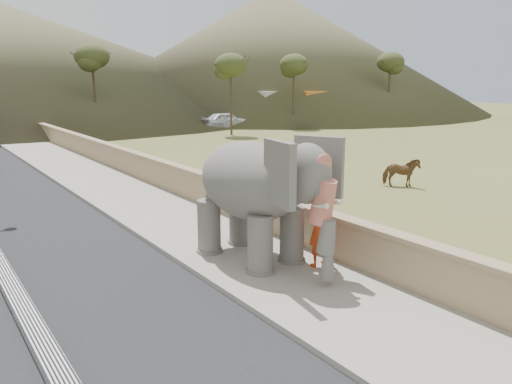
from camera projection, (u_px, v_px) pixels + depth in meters
ground at (425, 354)px, 7.99m from camera, size 160.00×160.00×0.00m
walkway at (161, 214)px, 15.95m from camera, size 3.00×120.00×0.15m
parapet at (206, 193)px, 16.77m from camera, size 0.30×120.00×1.10m
cow at (401, 172)px, 20.12m from camera, size 1.48×1.42×1.19m
distant_car at (226, 120)px, 43.56m from camera, size 4.32×1.95×1.44m
bus_white at (301, 106)px, 50.64m from camera, size 11.01×2.53×3.10m
bus_orange at (349, 106)px, 50.08m from camera, size 11.28×4.79×3.10m
hill_right at (273, 50)px, 67.86m from camera, size 56.00×56.00×16.00m
hill_far at (0, 57)px, 65.07m from camera, size 80.00×80.00×14.00m
elephant_and_man at (251, 198)px, 11.60m from camera, size 2.55×4.26×2.91m
trees at (37, 84)px, 29.76m from camera, size 47.86×44.12×9.44m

